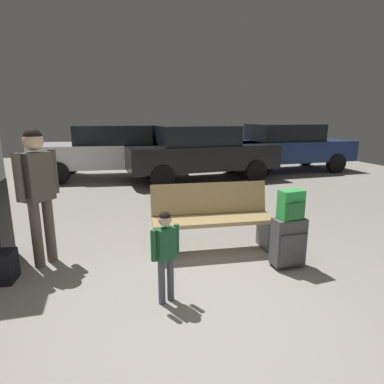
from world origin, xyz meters
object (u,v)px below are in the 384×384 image
(child, at_px, (165,248))
(parked_car_side, at_px, (286,146))
(adult, at_px, (38,183))
(parked_car_near, at_px, (199,151))
(backpack_bright, at_px, (291,205))
(suitcase, at_px, (288,242))
(parked_car_far, at_px, (112,150))
(bench, at_px, (212,218))
(backpack_dark_floor, at_px, (6,267))

(child, relative_size, parked_car_side, 0.22)
(adult, distance_m, parked_car_side, 8.43)
(child, relative_size, parked_car_near, 0.22)
(backpack_bright, height_order, parked_car_side, parked_car_side)
(suitcase, xyz_separation_m, backpack_bright, (0.00, -0.00, 0.45))
(suitcase, distance_m, child, 1.60)
(child, xyz_separation_m, parked_car_side, (5.24, 6.58, 0.24))
(suitcase, height_order, parked_car_far, parked_car_far)
(backpack_bright, xyz_separation_m, parked_car_side, (3.69, 6.23, 0.03))
(parked_car_near, bearing_deg, bench, -104.51)
(backpack_bright, relative_size, child, 0.37)
(suitcase, relative_size, backpack_bright, 1.78)
(bench, xyz_separation_m, backpack_bright, (0.70, -0.74, 0.33))
(bench, bearing_deg, child, -127.55)
(suitcase, bearing_deg, parked_car_near, 84.55)
(child, bearing_deg, backpack_bright, 12.79)
(child, height_order, backpack_dark_floor, child)
(parked_car_side, bearing_deg, backpack_bright, -120.64)
(parked_car_far, bearing_deg, backpack_dark_floor, -102.50)
(parked_car_near, bearing_deg, adult, -125.86)
(parked_car_near, bearing_deg, backpack_bright, -95.44)
(bench, height_order, adult, adult)
(bench, height_order, child, child)
(adult, bearing_deg, child, -43.92)
(adult, relative_size, parked_car_side, 0.40)
(backpack_dark_floor, relative_size, parked_car_far, 0.08)
(parked_car_side, distance_m, parked_car_near, 3.26)
(bench, distance_m, child, 1.38)
(bench, height_order, backpack_dark_floor, bench)
(backpack_bright, distance_m, backpack_dark_floor, 3.25)
(suitcase, bearing_deg, adult, 162.83)
(backpack_bright, bearing_deg, parked_car_far, 105.60)
(bench, bearing_deg, adult, 176.62)
(backpack_dark_floor, bearing_deg, suitcase, -9.16)
(adult, relative_size, backpack_dark_floor, 4.81)
(backpack_dark_floor, bearing_deg, parked_car_near, 53.53)
(backpack_bright, distance_m, parked_car_near, 5.50)
(adult, relative_size, parked_car_near, 0.39)
(child, distance_m, adult, 1.81)
(parked_car_side, bearing_deg, parked_car_far, 177.09)
(parked_car_far, bearing_deg, suitcase, -74.41)
(bench, height_order, suitcase, bench)
(backpack_bright, xyz_separation_m, parked_car_far, (-1.82, 6.51, 0.03))
(suitcase, distance_m, parked_car_far, 6.78)
(backpack_dark_floor, xyz_separation_m, parked_car_far, (1.33, 6.00, 0.64))
(bench, relative_size, adult, 1.00)
(backpack_dark_floor, bearing_deg, parked_car_side, 39.92)
(bench, bearing_deg, backpack_dark_floor, -174.51)
(suitcase, bearing_deg, bench, 133.38)
(suitcase, distance_m, adult, 3.02)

